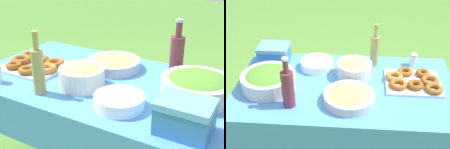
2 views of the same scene
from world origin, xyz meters
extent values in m
cube|color=#4C8CD1|center=(0.00, 0.00, 0.71)|extent=(1.49, 0.85, 0.02)
cube|color=#4C8CD1|center=(0.00, -0.42, 0.59)|extent=(1.49, 0.01, 0.22)
cube|color=#4C8CD1|center=(0.00, 0.42, 0.59)|extent=(1.49, 0.01, 0.22)
cube|color=#4C8CD1|center=(0.74, 0.00, 0.59)|extent=(0.01, 0.85, 0.22)
cylinder|color=#473828|center=(0.69, -0.36, 0.35)|extent=(0.05, 0.05, 0.70)
cylinder|color=silver|center=(-0.51, -0.06, 0.77)|extent=(0.36, 0.36, 0.10)
ellipsoid|color=#51892D|center=(-0.51, -0.06, 0.81)|extent=(0.32, 0.32, 0.07)
cylinder|color=silver|center=(0.06, 0.12, 0.77)|extent=(0.25, 0.25, 0.11)
ellipsoid|color=tan|center=(0.06, 0.12, 0.81)|extent=(0.22, 0.22, 0.07)
cube|color=silver|center=(0.46, 0.06, 0.73)|extent=(0.37, 0.32, 0.02)
torus|color=brown|center=(0.47, -0.01, 0.75)|extent=(0.15, 0.15, 0.03)
torus|color=#93561E|center=(0.57, 0.05, 0.75)|extent=(0.15, 0.15, 0.03)
torus|color=#B27533|center=(0.33, 0.09, 0.75)|extent=(0.14, 0.14, 0.03)
torus|color=#93561E|center=(0.42, 0.16, 0.75)|extent=(0.15, 0.15, 0.03)
torus|color=#93561E|center=(0.35, -0.01, 0.75)|extent=(0.17, 0.17, 0.03)
torus|color=brown|center=(0.54, 0.15, 0.75)|extent=(0.13, 0.13, 0.03)
torus|color=#93561E|center=(0.58, -0.04, 0.75)|extent=(0.15, 0.15, 0.03)
cylinder|color=white|center=(-0.22, 0.22, 0.73)|extent=(0.24, 0.24, 0.01)
cylinder|color=white|center=(-0.22, 0.22, 0.74)|extent=(0.24, 0.24, 0.01)
cylinder|color=white|center=(-0.22, 0.22, 0.75)|extent=(0.24, 0.24, 0.01)
cylinder|color=white|center=(-0.22, 0.22, 0.76)|extent=(0.24, 0.24, 0.01)
cylinder|color=white|center=(-0.22, 0.22, 0.78)|extent=(0.24, 0.24, 0.01)
cylinder|color=#998E4C|center=(0.20, 0.30, 0.84)|extent=(0.06, 0.06, 0.23)
cylinder|color=#998E4C|center=(0.20, 0.30, 0.99)|extent=(0.03, 0.03, 0.08)
cylinder|color=#A58C33|center=(0.20, 0.30, 1.04)|extent=(0.03, 0.03, 0.02)
cylinder|color=maroon|center=(-0.33, -0.24, 0.84)|extent=(0.08, 0.08, 0.24)
cylinder|color=maroon|center=(-0.33, -0.24, 1.00)|extent=(0.03, 0.03, 0.08)
cylinder|color=#B7B7B7|center=(-0.33, -0.24, 1.05)|extent=(0.04, 0.04, 0.02)
cylinder|color=#B2B7BC|center=(0.03, -0.18, 0.75)|extent=(0.32, 0.32, 0.06)
ellipsoid|color=tan|center=(0.03, -0.18, 0.77)|extent=(0.29, 0.29, 0.05)
cube|color=#3372B7|center=(-0.55, 0.27, 0.78)|extent=(0.22, 0.17, 0.11)
cube|color=#60A0E5|center=(-0.55, 0.27, 0.85)|extent=(0.22, 0.18, 0.03)
camera|label=1|loc=(-0.84, 1.36, 1.44)|focal=50.00mm
camera|label=2|loc=(0.08, -1.75, 1.92)|focal=50.00mm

